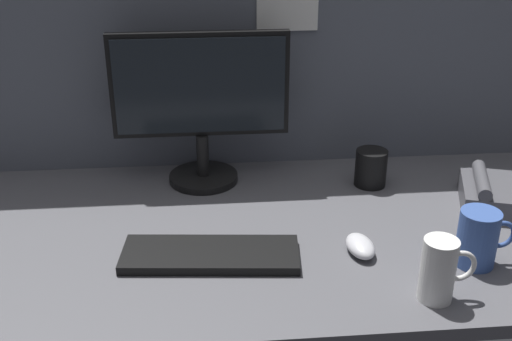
{
  "coord_description": "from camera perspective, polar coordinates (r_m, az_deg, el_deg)",
  "views": [
    {
      "loc": [
        -10.07,
        -124.91,
        72.55
      ],
      "look_at": [
        -4.13,
        0.0,
        14.0
      ],
      "focal_mm": 43.9,
      "sensor_mm": 36.0,
      "label": 1
    }
  ],
  "objects": [
    {
      "name": "ground_plane",
      "position": [
        1.46,
        -0.53,
        -5.49
      ],
      "size": [
        180.0,
        80.0,
        3.0
      ],
      "primitive_type": "cube",
      "color": "#515156"
    },
    {
      "name": "mouse",
      "position": [
        1.36,
        9.48,
        -6.8
      ],
      "size": [
        6.48,
        10.08,
        3.4
      ],
      "primitive_type": "ellipsoid",
      "rotation": [
        0.0,
        0.0,
        0.09
      ],
      "color": "silver",
      "rests_on": "ground_plane"
    },
    {
      "name": "cubicle_wall_back",
      "position": [
        1.67,
        -1.65,
        11.58
      ],
      "size": [
        180.0,
        5.5,
        66.93
      ],
      "color": "#565B66",
      "rests_on": "ground_plane"
    },
    {
      "name": "mug_ceramic_white",
      "position": [
        1.23,
        16.37,
        -8.67
      ],
      "size": [
        10.67,
        6.56,
        12.78
      ],
      "color": "white",
      "rests_on": "ground_plane"
    },
    {
      "name": "monitor",
      "position": [
        1.58,
        -5.07,
        6.35
      ],
      "size": [
        44.52,
        18.0,
        39.22
      ],
      "color": "black",
      "rests_on": "ground_plane"
    },
    {
      "name": "mug_black_travel",
      "position": [
        1.64,
        10.42,
        0.24
      ],
      "size": [
        8.15,
        8.15,
        9.59
      ],
      "color": "black",
      "rests_on": "ground_plane"
    },
    {
      "name": "mug_ceramic_blue",
      "position": [
        1.36,
        19.6,
        -5.81
      ],
      "size": [
        12.15,
        8.19,
        12.1
      ],
      "color": "#38569E",
      "rests_on": "ground_plane"
    },
    {
      "name": "keyboard",
      "position": [
        1.33,
        -4.17,
        -7.65
      ],
      "size": [
        38.06,
        16.41,
        2.0
      ],
      "primitive_type": "cube",
      "rotation": [
        0.0,
        0.0,
        -0.09
      ],
      "color": "black",
      "rests_on": "ground_plane"
    },
    {
      "name": "desk_phone",
      "position": [
        1.62,
        21.04,
        -2.04
      ],
      "size": [
        22.04,
        23.32,
        8.8
      ],
      "color": "#4C4C51",
      "rests_on": "ground_plane"
    }
  ]
}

